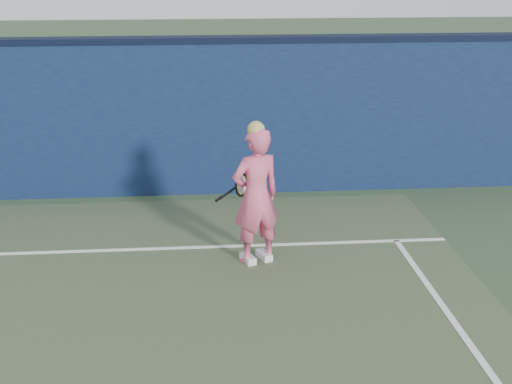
{
  "coord_description": "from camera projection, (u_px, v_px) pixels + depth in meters",
  "views": [
    {
      "loc": [
        2.03,
        -5.11,
        3.87
      ],
      "look_at": [
        2.77,
        3.51,
        0.96
      ],
      "focal_mm": 50.0,
      "sensor_mm": 36.0,
      "label": 1
    }
  ],
  "objects": [
    {
      "name": "backstop_wall",
      "position": [
        72.0,
        122.0,
        11.63
      ],
      "size": [
        24.0,
        0.4,
        2.5
      ],
      "primitive_type": "cube",
      "color": "#0D163A",
      "rests_on": "ground"
    },
    {
      "name": "wall_cap",
      "position": [
        65.0,
        41.0,
        11.22
      ],
      "size": [
        24.0,
        0.42,
        0.1
      ],
      "primitive_type": "cube",
      "color": "black",
      "rests_on": "backstop_wall"
    },
    {
      "name": "racket",
      "position": [
        240.0,
        186.0,
        9.56
      ],
      "size": [
        0.49,
        0.44,
        0.33
      ],
      "rotation": [
        0.0,
        0.0,
        0.62
      ],
      "color": "black",
      "rests_on": "ground"
    },
    {
      "name": "player",
      "position": [
        256.0,
        196.0,
        9.14
      ],
      "size": [
        0.77,
        0.65,
        1.89
      ],
      "rotation": [
        0.0,
        0.0,
        3.53
      ],
      "color": "#DC557A",
      "rests_on": "ground"
    }
  ]
}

